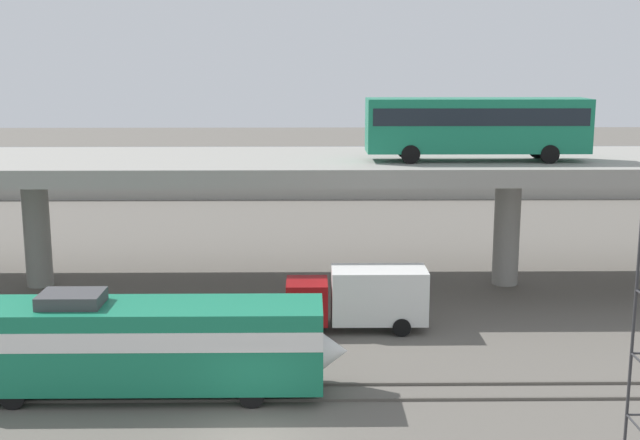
{
  "coord_description": "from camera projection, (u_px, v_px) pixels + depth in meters",
  "views": [
    {
      "loc": [
        2.12,
        -26.67,
        13.07
      ],
      "look_at": [
        2.72,
        18.61,
        4.12
      ],
      "focal_mm": 46.26,
      "sensor_mm": 36.0,
      "label": 1
    }
  ],
  "objects": [
    {
      "name": "ground_plane",
      "position": [
        249.0,
        440.0,
        28.67
      ],
      "size": [
        260.0,
        260.0,
        0.0
      ],
      "primitive_type": "plane",
      "color": "#605B54"
    },
    {
      "name": "rail_strip_near",
      "position": [
        255.0,
        400.0,
        31.82
      ],
      "size": [
        110.0,
        0.12,
        0.12
      ],
      "primitive_type": "cube",
      "color": "#59544C",
      "rests_on": "ground_plane"
    },
    {
      "name": "rail_strip_far",
      "position": [
        257.0,
        385.0,
        33.33
      ],
      "size": [
        110.0,
        0.12,
        0.12
      ],
      "primitive_type": "cube",
      "color": "#59544C",
      "rests_on": "ground_plane"
    },
    {
      "name": "train_locomotive",
      "position": [
        156.0,
        341.0,
        32.11
      ],
      "size": [
        15.44,
        3.04,
        4.18
      ],
      "color": "#197A56",
      "rests_on": "ground_plane"
    },
    {
      "name": "highway_overpass",
      "position": [
        272.0,
        169.0,
        46.96
      ],
      "size": [
        96.0,
        11.11,
        7.5
      ],
      "color": "gray",
      "rests_on": "ground_plane"
    },
    {
      "name": "transit_bus_on_overpass",
      "position": [
        477.0,
        123.0,
        44.76
      ],
      "size": [
        12.0,
        2.68,
        3.4
      ],
      "color": "#197A56",
      "rests_on": "highway_overpass"
    },
    {
      "name": "service_truck_west",
      "position": [
        361.0,
        297.0,
        40.05
      ],
      "size": [
        6.8,
        2.46,
        3.04
      ],
      "rotation": [
        0.0,
        0.0,
        3.14
      ],
      "color": "maroon",
      "rests_on": "ground_plane"
    },
    {
      "name": "pier_parking_lot",
      "position": [
        288.0,
        182.0,
        82.47
      ],
      "size": [
        77.8,
        11.59,
        1.55
      ],
      "primitive_type": "cube",
      "color": "gray",
      "rests_on": "ground_plane"
    },
    {
      "name": "parked_car_0",
      "position": [
        217.0,
        167.0,
        82.11
      ],
      "size": [
        4.02,
        1.9,
        1.5
      ],
      "color": "#B7B7BC",
      "rests_on": "pier_parking_lot"
    },
    {
      "name": "parked_car_1",
      "position": [
        105.0,
        164.0,
        84.49
      ],
      "size": [
        4.06,
        1.96,
        1.5
      ],
      "rotation": [
        0.0,
        0.0,
        3.14
      ],
      "color": "#B7B7BC",
      "rests_on": "pier_parking_lot"
    },
    {
      "name": "parked_car_2",
      "position": [
        384.0,
        164.0,
        84.82
      ],
      "size": [
        4.69,
        1.88,
        1.5
      ],
      "color": "maroon",
      "rests_on": "pier_parking_lot"
    },
    {
      "name": "parked_car_3",
      "position": [
        279.0,
        166.0,
        83.28
      ],
      "size": [
        4.43,
        1.95,
        1.5
      ],
      "rotation": [
        0.0,
        0.0,
        3.14
      ],
      "color": "silver",
      "rests_on": "pier_parking_lot"
    },
    {
      "name": "parked_car_4",
      "position": [
        494.0,
        168.0,
        81.24
      ],
      "size": [
        4.47,
        1.85,
        1.5
      ],
      "color": "#515459",
      "rests_on": "pier_parking_lot"
    },
    {
      "name": "parked_car_5",
      "position": [
        36.0,
        165.0,
        84.04
      ],
      "size": [
        4.34,
        1.93,
        1.5
      ],
      "rotation": [
        0.0,
        0.0,
        3.14
      ],
      "color": "#515459",
      "rests_on": "pier_parking_lot"
    },
    {
      "name": "parked_car_6",
      "position": [
        403.0,
        168.0,
        81.61
      ],
      "size": [
        4.21,
        1.88,
        1.5
      ],
      "color": "#9E998C",
      "rests_on": "pier_parking_lot"
    },
    {
      "name": "parked_car_7",
      "position": [
        83.0,
        167.0,
        82.32
      ],
      "size": [
        4.23,
        1.97,
        1.5
      ],
      "rotation": [
        0.0,
        0.0,
        3.14
      ],
      "color": "#0C4C26",
      "rests_on": "pier_parking_lot"
    },
    {
      "name": "harbor_water",
      "position": [
        293.0,
        162.0,
        105.18
      ],
      "size": [
        140.0,
        36.0,
        0.01
      ],
      "primitive_type": "cube",
      "color": "#385B7A",
      "rests_on": "ground_plane"
    }
  ]
}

